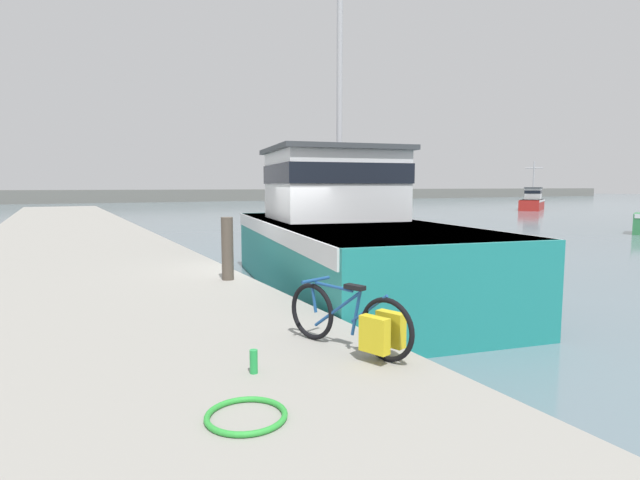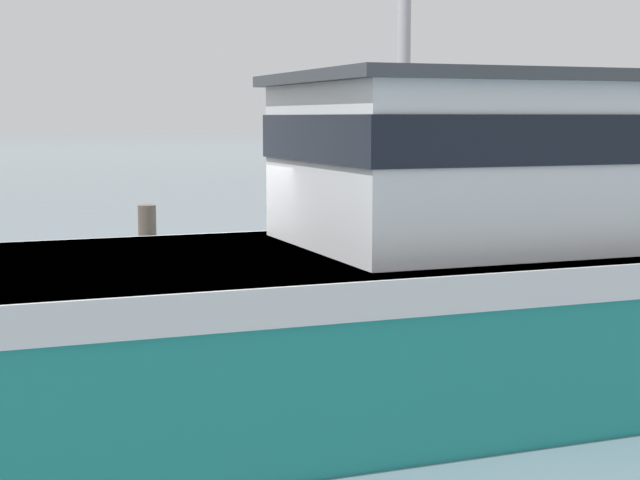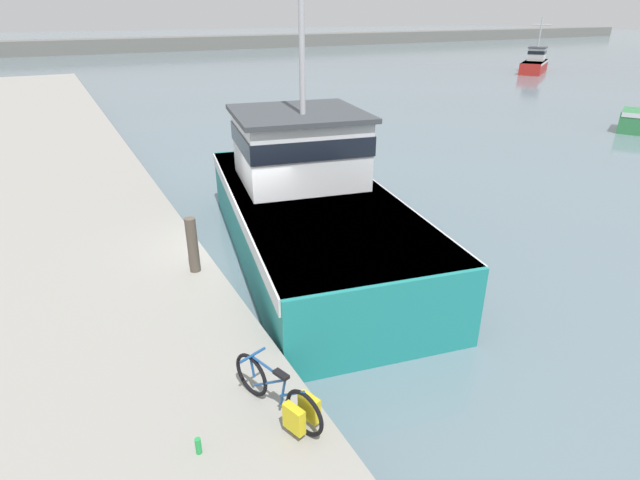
# 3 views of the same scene
# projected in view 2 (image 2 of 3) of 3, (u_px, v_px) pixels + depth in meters

# --- Properties ---
(ground_plane) EXTENTS (320.00, 320.00, 0.00)m
(ground_plane) POSITION_uv_depth(u_px,v_px,m) (271.00, 366.00, 12.01)
(ground_plane) COLOR slate
(dock_pier) EXTENTS (5.72, 80.00, 0.71)m
(dock_pier) POSITION_uv_depth(u_px,v_px,m) (153.00, 292.00, 15.13)
(dock_pier) COLOR gray
(dock_pier) RESTS_ON ground_plane
(fishing_boat_main) EXTENTS (5.50, 11.41, 8.95)m
(fishing_boat_main) POSITION_uv_depth(u_px,v_px,m) (381.00, 282.00, 10.33)
(fishing_boat_main) COLOR teal
(fishing_boat_main) RESTS_ON ground_plane
(mooring_post) EXTENTS (0.23, 0.23, 1.22)m
(mooring_post) POSITION_uv_depth(u_px,v_px,m) (148.00, 253.00, 12.46)
(mooring_post) COLOR #51473D
(mooring_post) RESTS_ON dock_pier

